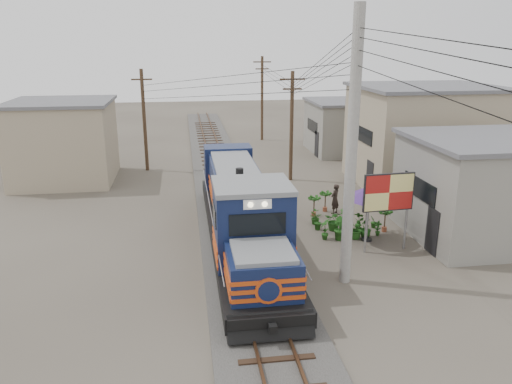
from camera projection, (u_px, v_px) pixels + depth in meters
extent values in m
plane|color=#473F35|center=(252.00, 281.00, 19.02)|extent=(120.00, 120.00, 0.00)
cube|color=#595651|center=(228.00, 200.00, 28.47)|extent=(3.60, 70.00, 0.16)
cube|color=#51331E|center=(219.00, 197.00, 28.34)|extent=(0.08, 70.00, 0.12)
cube|color=#51331E|center=(237.00, 196.00, 28.49)|extent=(0.08, 70.00, 0.12)
cube|color=black|center=(241.00, 231.00, 21.96)|extent=(2.77, 15.28, 0.53)
cube|color=black|center=(257.00, 288.00, 17.52)|extent=(2.10, 3.06, 0.62)
cube|color=black|center=(231.00, 204.00, 26.57)|extent=(2.10, 3.06, 0.62)
cube|color=#111B3F|center=(263.00, 274.00, 16.12)|extent=(2.27, 2.29, 1.43)
cube|color=#111B3F|center=(252.00, 226.00, 18.16)|extent=(2.71, 2.48, 2.96)
cube|color=slate|center=(252.00, 186.00, 17.71)|extent=(2.77, 2.61, 0.17)
cube|color=black|center=(257.00, 224.00, 16.82)|extent=(1.94, 0.06, 0.76)
cube|color=white|center=(258.00, 204.00, 16.60)|extent=(0.96, 0.06, 0.33)
cube|color=#111B3F|center=(235.00, 190.00, 23.88)|extent=(2.16, 9.36, 2.20)
cube|color=slate|center=(235.00, 167.00, 23.54)|extent=(1.94, 9.36, 0.17)
cube|color=#C74312|center=(241.00, 220.00, 21.81)|extent=(2.81, 15.28, 0.13)
cube|color=#C74312|center=(241.00, 214.00, 21.73)|extent=(2.81, 15.28, 0.13)
cube|color=#C74312|center=(241.00, 207.00, 21.64)|extent=(2.81, 15.28, 0.13)
cylinder|color=#9E9B93|center=(352.00, 153.00, 17.58)|extent=(0.40, 0.40, 10.00)
cylinder|color=#4C3826|center=(291.00, 127.00, 31.88)|extent=(0.24, 0.24, 7.00)
cube|color=#4C3826|center=(292.00, 79.00, 31.01)|extent=(1.60, 0.10, 0.10)
cube|color=#4C3826|center=(292.00, 89.00, 31.19)|extent=(1.20, 0.10, 0.10)
cylinder|color=#4C3826|center=(262.00, 99.00, 45.11)|extent=(0.24, 0.24, 7.50)
cube|color=#4C3826|center=(262.00, 62.00, 44.17)|extent=(1.60, 0.10, 0.10)
cube|color=#4C3826|center=(262.00, 69.00, 44.34)|extent=(1.20, 0.10, 0.10)
cylinder|color=#4C3826|center=(144.00, 121.00, 34.36)|extent=(0.24, 0.24, 7.00)
cube|color=#4C3826|center=(141.00, 76.00, 33.49)|extent=(1.60, 0.10, 0.10)
cube|color=#4C3826|center=(142.00, 85.00, 33.66)|extent=(1.20, 0.10, 0.10)
cube|color=gray|center=(492.00, 190.00, 22.80)|extent=(7.00, 6.00, 4.50)
cube|color=slate|center=(499.00, 139.00, 22.11)|extent=(7.35, 6.30, 0.20)
cube|color=black|center=(419.00, 188.00, 22.25)|extent=(0.05, 3.00, 0.90)
cube|color=tan|center=(423.00, 137.00, 31.24)|extent=(8.00, 7.00, 6.00)
cube|color=slate|center=(428.00, 87.00, 30.34)|extent=(8.40, 7.35, 0.20)
cube|color=black|center=(362.00, 134.00, 30.60)|extent=(0.05, 3.50, 0.90)
cube|color=gray|center=(348.00, 127.00, 40.79)|extent=(6.00, 6.00, 4.00)
cube|color=slate|center=(350.00, 102.00, 40.18)|extent=(6.30, 6.30, 0.20)
cube|color=black|center=(312.00, 126.00, 40.32)|extent=(0.05, 3.00, 0.90)
cube|color=tan|center=(64.00, 143.00, 32.07)|extent=(6.00, 6.00, 5.00)
cube|color=slate|center=(59.00, 102.00, 31.31)|extent=(6.30, 6.30, 0.20)
cube|color=black|center=(14.00, 140.00, 31.58)|extent=(0.05, 3.00, 0.90)
cylinder|color=#99999E|center=(366.00, 225.00, 21.24)|extent=(0.10, 0.10, 2.56)
cylinder|color=#99999E|center=(406.00, 221.00, 21.61)|extent=(0.10, 0.10, 2.56)
cube|color=black|center=(389.00, 192.00, 21.02)|extent=(2.26, 0.27, 1.64)
cube|color=#B01A17|center=(389.00, 192.00, 21.00)|extent=(2.15, 0.22, 1.54)
cylinder|color=black|center=(367.00, 239.00, 22.88)|extent=(0.48, 0.48, 0.10)
cylinder|color=#99999E|center=(368.00, 216.00, 22.55)|extent=(0.05, 0.05, 2.38)
cone|color=#462571|center=(370.00, 192.00, 22.22)|extent=(2.77, 2.77, 0.59)
imported|color=black|center=(335.00, 199.00, 26.25)|extent=(0.69, 0.68, 1.61)
imported|color=#1E4F16|center=(325.00, 229.00, 22.88)|extent=(0.48, 0.60, 1.01)
imported|color=#1E4F16|center=(339.00, 228.00, 22.85)|extent=(0.55, 0.65, 1.10)
imported|color=#1E4F16|center=(355.00, 229.00, 23.02)|extent=(1.01, 1.07, 0.94)
imported|color=#1E4F16|center=(366.00, 228.00, 23.17)|extent=(0.64, 0.64, 0.91)
imported|color=#1E4F16|center=(378.00, 228.00, 23.37)|extent=(0.45, 0.44, 0.72)
imported|color=#1E4F16|center=(317.00, 222.00, 24.05)|extent=(0.54, 0.56, 0.80)
imported|color=#1E4F16|center=(335.00, 221.00, 23.98)|extent=(1.17, 1.13, 0.98)
imported|color=#1E4F16|center=(344.00, 220.00, 24.09)|extent=(0.80, 0.80, 1.01)
imported|color=#1E4F16|center=(359.00, 220.00, 24.15)|extent=(0.57, 0.53, 0.89)
imported|color=#1E4F16|center=(373.00, 222.00, 24.33)|extent=(0.45, 0.44, 0.64)
imported|color=#1E4F16|center=(315.00, 217.00, 24.84)|extent=(0.80, 0.83, 0.70)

